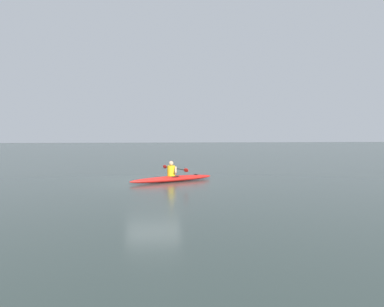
% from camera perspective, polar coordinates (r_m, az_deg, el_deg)
% --- Properties ---
extents(ground_plane, '(160.00, 160.00, 0.00)m').
position_cam_1_polar(ground_plane, '(16.60, -6.21, -4.56)').
color(ground_plane, '#384742').
extents(kayak, '(4.15, 2.41, 0.27)m').
position_cam_1_polar(kayak, '(16.62, -3.14, -4.06)').
color(kayak, red).
rests_on(kayak, ground).
extents(kayaker, '(1.08, 2.18, 0.70)m').
position_cam_1_polar(kayaker, '(16.55, -3.30, -2.61)').
color(kayaker, yellow).
rests_on(kayaker, kayak).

